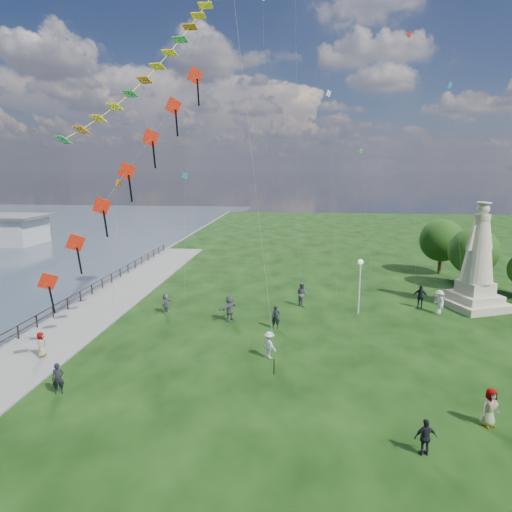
# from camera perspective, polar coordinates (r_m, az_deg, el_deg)

# --- Properties ---
(waterfront) EXTENTS (200.00, 200.00, 1.51)m
(waterfront) POSITION_cam_1_polar(r_m,az_deg,el_deg) (34.03, -24.68, -8.37)
(waterfront) COLOR #32404B
(waterfront) RESTS_ON ground
(statue) EXTENTS (5.38, 5.38, 8.42)m
(statue) POSITION_cam_1_polar(r_m,az_deg,el_deg) (37.92, 27.38, -1.53)
(statue) COLOR #C0B291
(statue) RESTS_ON ground
(lamppost) EXTENTS (0.40, 0.40, 4.27)m
(lamppost) POSITION_cam_1_polar(r_m,az_deg,el_deg) (33.18, 13.70, -2.44)
(lamppost) COLOR silver
(lamppost) RESTS_ON ground
(tree_row) EXTENTS (8.31, 11.95, 5.83)m
(tree_row) POSITION_cam_1_polar(r_m,az_deg,el_deg) (45.73, 26.11, 0.92)
(tree_row) COLOR #382314
(tree_row) RESTS_ON ground
(person_0) EXTENTS (0.67, 0.57, 1.57)m
(person_0) POSITION_cam_1_polar(r_m,az_deg,el_deg) (23.99, -24.88, -14.59)
(person_0) COLOR black
(person_0) RESTS_ON ground
(person_2) EXTENTS (1.12, 1.11, 1.61)m
(person_2) POSITION_cam_1_polar(r_m,az_deg,el_deg) (25.58, 1.78, -11.75)
(person_2) COLOR silver
(person_2) RESTS_ON ground
(person_3) EXTENTS (0.95, 0.61, 1.51)m
(person_3) POSITION_cam_1_polar(r_m,az_deg,el_deg) (19.09, 21.67, -21.54)
(person_3) COLOR black
(person_3) RESTS_ON ground
(person_4) EXTENTS (0.97, 0.79, 1.72)m
(person_4) POSITION_cam_1_polar(r_m,az_deg,el_deg) (21.94, 28.72, -17.28)
(person_4) COLOR #595960
(person_4) RESTS_ON ground
(person_5) EXTENTS (0.96, 1.54, 1.54)m
(person_5) POSITION_cam_1_polar(r_m,az_deg,el_deg) (33.85, -11.93, -6.14)
(person_5) COLOR #595960
(person_5) RESTS_ON ground
(person_6) EXTENTS (0.63, 0.45, 1.64)m
(person_6) POSITION_cam_1_polar(r_m,az_deg,el_deg) (29.98, 2.66, -8.14)
(person_6) COLOR black
(person_6) RESTS_ON ground
(person_7) EXTENTS (1.04, 1.10, 1.93)m
(person_7) POSITION_cam_1_polar(r_m,az_deg,el_deg) (34.90, 6.13, -5.07)
(person_7) COLOR #595960
(person_7) RESTS_ON ground
(person_8) EXTENTS (0.84, 1.29, 1.84)m
(person_8) POSITION_cam_1_polar(r_m,az_deg,el_deg) (35.75, 23.23, -5.65)
(person_8) COLOR silver
(person_8) RESTS_ON ground
(person_9) EXTENTS (1.21, 0.90, 1.85)m
(person_9) POSITION_cam_1_polar(r_m,az_deg,el_deg) (36.65, 21.05, -5.05)
(person_9) COLOR black
(person_9) RESTS_ON ground
(person_10) EXTENTS (0.61, 0.82, 1.50)m
(person_10) POSITION_cam_1_polar(r_m,az_deg,el_deg) (28.48, -26.71, -10.67)
(person_10) COLOR #595960
(person_10) RESTS_ON ground
(person_11) EXTENTS (1.54, 1.91, 1.90)m
(person_11) POSITION_cam_1_polar(r_m,az_deg,el_deg) (31.44, -3.57, -6.95)
(person_11) COLOR #595960
(person_11) RESTS_ON ground
(red_kite_train) EXTENTS (9.34, 9.35, 16.83)m
(red_kite_train) POSITION_cam_1_polar(r_m,az_deg,el_deg) (24.94, -17.11, 10.00)
(red_kite_train) COLOR black
(red_kite_train) RESTS_ON ground
(small_kites) EXTENTS (29.62, 18.65, 30.30)m
(small_kites) POSITION_cam_1_polar(r_m,az_deg,el_deg) (41.55, 7.03, 17.33)
(small_kites) COLOR teal
(small_kites) RESTS_ON ground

